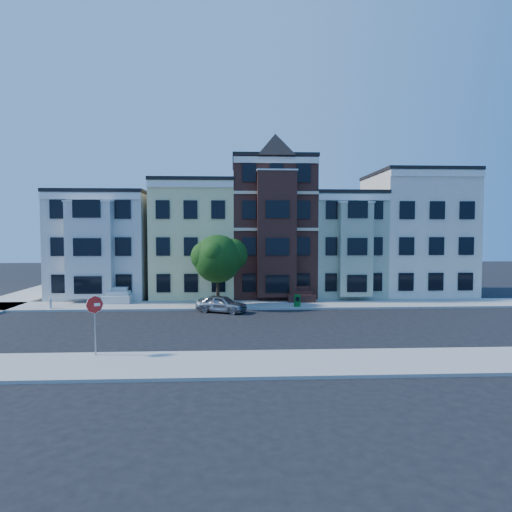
{
  "coord_description": "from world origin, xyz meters",
  "views": [
    {
      "loc": [
        -3.58,
        -27.41,
        5.77
      ],
      "look_at": [
        -2.05,
        2.47,
        4.2
      ],
      "focal_mm": 32.0,
      "sensor_mm": 36.0,
      "label": 1
    }
  ],
  "objects": [
    {
      "name": "stop_sign",
      "position": [
        -9.86,
        -6.46,
        1.7
      ],
      "size": [
        0.84,
        0.38,
        3.09
      ],
      "primitive_type": null,
      "rotation": [
        0.0,
        0.0,
        0.32
      ],
      "color": "#B41A15",
      "rests_on": "near_sidewalk"
    },
    {
      "name": "far_sidewalk",
      "position": [
        0.0,
        8.0,
        0.07
      ],
      "size": [
        60.0,
        4.0,
        0.15
      ],
      "primitive_type": "cube",
      "color": "#9E9B93",
      "rests_on": "ground"
    },
    {
      "name": "street_tree",
      "position": [
        -4.73,
        7.17,
        3.5
      ],
      "size": [
        6.57,
        6.57,
        6.71
      ],
      "primitive_type": null,
      "rotation": [
        0.0,
        0.0,
        0.15
      ],
      "color": "#1C4D11",
      "rests_on": "far_sidewalk"
    },
    {
      "name": "parked_car",
      "position": [
        -4.4,
        5.2,
        0.63
      ],
      "size": [
        3.96,
        2.84,
        1.25
      ],
      "primitive_type": "imported",
      "rotation": [
        0.0,
        0.0,
        1.16
      ],
      "color": "#9A9CA2",
      "rests_on": "ground"
    },
    {
      "name": "newspaper_box",
      "position": [
        1.28,
        6.6,
        0.6
      ],
      "size": [
        0.44,
        0.4,
        0.91
      ],
      "primitive_type": "cube",
      "rotation": [
        0.0,
        0.0,
        0.1
      ],
      "color": "#0B5E1E",
      "rests_on": "far_sidewalk"
    },
    {
      "name": "fire_hydrant",
      "position": [
        -17.0,
        6.61,
        0.46
      ],
      "size": [
        0.26,
        0.26,
        0.61
      ],
      "primitive_type": "cylinder",
      "rotation": [
        0.0,
        0.0,
        -0.23
      ],
      "color": "beige",
      "rests_on": "far_sidewalk"
    },
    {
      "name": "house_yellow",
      "position": [
        -7.0,
        14.5,
        5.0
      ],
      "size": [
        7.0,
        9.0,
        10.0
      ],
      "primitive_type": "cube",
      "color": "beige",
      "rests_on": "ground"
    },
    {
      "name": "near_sidewalk",
      "position": [
        0.0,
        -8.0,
        0.07
      ],
      "size": [
        60.0,
        4.0,
        0.15
      ],
      "primitive_type": "cube",
      "color": "#9E9B93",
      "rests_on": "ground"
    },
    {
      "name": "house_white",
      "position": [
        -15.0,
        14.5,
        4.5
      ],
      "size": [
        8.0,
        9.0,
        9.0
      ],
      "primitive_type": "cube",
      "color": "silver",
      "rests_on": "ground"
    },
    {
      "name": "ground",
      "position": [
        0.0,
        0.0,
        0.0
      ],
      "size": [
        120.0,
        120.0,
        0.0
      ],
      "primitive_type": "plane",
      "color": "black"
    },
    {
      "name": "house_brown",
      "position": [
        0.0,
        14.5,
        6.0
      ],
      "size": [
        7.0,
        9.0,
        12.0
      ],
      "primitive_type": "cube",
      "color": "#391A15",
      "rests_on": "ground"
    },
    {
      "name": "house_cream",
      "position": [
        13.5,
        14.5,
        5.5
      ],
      "size": [
        8.0,
        9.0,
        11.0
      ],
      "primitive_type": "cube",
      "color": "silver",
      "rests_on": "ground"
    },
    {
      "name": "house_green",
      "position": [
        6.5,
        14.5,
        4.5
      ],
      "size": [
        6.0,
        9.0,
        9.0
      ],
      "primitive_type": "cube",
      "color": "#9EAD92",
      "rests_on": "ground"
    }
  ]
}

